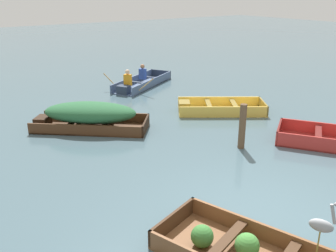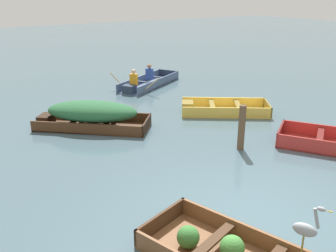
{
  "view_description": "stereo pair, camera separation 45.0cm",
  "coord_description": "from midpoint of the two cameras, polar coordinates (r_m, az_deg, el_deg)",
  "views": [
    {
      "loc": [
        -4.7,
        -3.73,
        3.83
      ],
      "look_at": [
        0.76,
        4.04,
        0.35
      ],
      "focal_mm": 40.0,
      "sensor_mm": 36.0,
      "label": 1
    },
    {
      "loc": [
        -4.32,
        -3.98,
        3.83
      ],
      "look_at": [
        0.76,
        4.04,
        0.35
      ],
      "focal_mm": 40.0,
      "sensor_mm": 36.0,
      "label": 2
    }
  ],
  "objects": [
    {
      "name": "skiff_yellow_far_moored",
      "position": [
        12.45,
        6.45,
        2.68
      ],
      "size": [
        3.0,
        2.6,
        0.35
      ],
      "color": "#E5BC47",
      "rests_on": "ground"
    },
    {
      "name": "skiff_dark_varnish_near_moored",
      "position": [
        11.04,
        -13.02,
        1.7
      ],
      "size": [
        3.26,
        3.03,
        0.79
      ],
      "color": "#4C2D19",
      "rests_on": "ground"
    },
    {
      "name": "ground_plane",
      "position": [
        7.06,
        12.41,
        -13.25
      ],
      "size": [
        80.0,
        80.0,
        0.0
      ],
      "primitive_type": "plane",
      "color": "#47606B"
    },
    {
      "name": "rowboat_slate_blue_with_crew",
      "position": [
        15.67,
        -5.07,
        6.6
      ],
      "size": [
        3.49,
        2.87,
        0.91
      ],
      "color": "#475B7F",
      "rests_on": "ground"
    },
    {
      "name": "heron_on_dinghy",
      "position": [
        5.47,
        20.27,
        -13.9
      ],
      "size": [
        0.26,
        0.44,
        0.84
      ],
      "color": "olive",
      "rests_on": "dinghy_wooden_brown_foreground"
    },
    {
      "name": "mooring_post",
      "position": [
        9.54,
        9.94,
        -0.08
      ],
      "size": [
        0.17,
        0.17,
        1.16
      ],
      "primitive_type": "cylinder",
      "color": "brown",
      "rests_on": "ground"
    }
  ]
}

